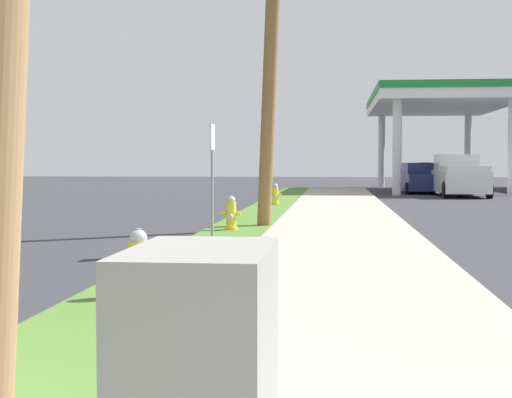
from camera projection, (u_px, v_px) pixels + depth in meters
name	position (u px, v px, depth m)	size (l,w,h in m)	color
fire_hydrant_nearest	(139.00, 267.00, 8.12)	(0.42, 0.37, 0.74)	yellow
fire_hydrant_second	(231.00, 215.00, 16.28)	(0.42, 0.38, 0.74)	yellow
fire_hydrant_third	(275.00, 195.00, 26.06)	(0.42, 0.37, 0.74)	yellow
utility_pole_midground	(271.00, 35.00, 16.94)	(1.02, 1.51, 8.53)	olive
street_sign_post	(212.00, 159.00, 12.84)	(0.05, 0.36, 2.12)	gray
car_navy_by_near_pump	(419.00, 179.00, 38.77)	(2.25, 4.63, 1.57)	navy
truck_white_at_forecourt	(459.00, 177.00, 35.15)	(2.14, 5.41, 1.97)	white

